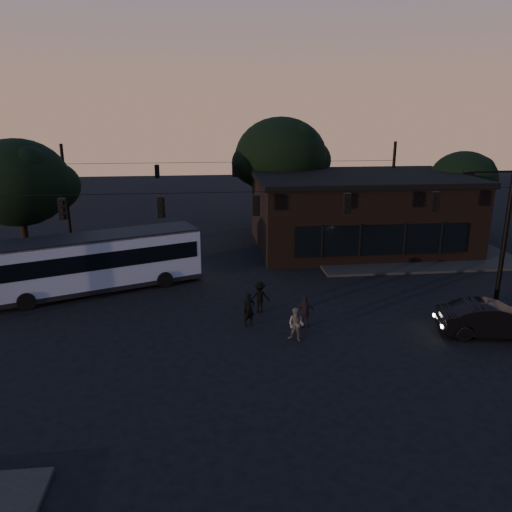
{
  "coord_description": "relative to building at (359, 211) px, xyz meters",
  "views": [
    {
      "loc": [
        -2.53,
        -19.53,
        9.98
      ],
      "look_at": [
        0.0,
        4.0,
        3.0
      ],
      "focal_mm": 35.0,
      "sensor_mm": 36.0,
      "label": 1
    }
  ],
  "objects": [
    {
      "name": "sidewalk_far_right",
      "position": [
        3.0,
        -1.97,
        -2.63
      ],
      "size": [
        14.0,
        10.0,
        0.15
      ],
      "primitive_type": "cube",
      "color": "black",
      "rests_on": "ground"
    },
    {
      "name": "pedestrian_b",
      "position": [
        -7.57,
        -15.39,
        -1.94
      ],
      "size": [
        0.95,
        0.91,
        1.54
      ],
      "primitive_type": "imported",
      "rotation": [
        0.0,
        0.0,
        -0.61
      ],
      "color": "#55534D",
      "rests_on": "ground"
    },
    {
      "name": "sidewalk_far_left",
      "position": [
        -23.0,
        -1.97,
        -2.63
      ],
      "size": [
        14.0,
        10.0,
        0.15
      ],
      "primitive_type": "cube",
      "color": "black",
      "rests_on": "ground"
    },
    {
      "name": "signal_rig_near",
      "position": [
        -9.0,
        -11.97,
        1.74
      ],
      "size": [
        26.24,
        0.3,
        7.5
      ],
      "color": "black",
      "rests_on": "ground"
    },
    {
      "name": "tree_left",
      "position": [
        -23.0,
        -2.97,
        2.86
      ],
      "size": [
        6.4,
        6.4,
        8.3
      ],
      "color": "black",
      "rests_on": "ground"
    },
    {
      "name": "pedestrian_d",
      "position": [
        -8.81,
        -11.95,
        -1.89
      ],
      "size": [
        1.06,
        0.61,
        1.63
      ],
      "primitive_type": "imported",
      "rotation": [
        0.0,
        0.0,
        3.14
      ],
      "color": "black",
      "rests_on": "ground"
    },
    {
      "name": "tree_behind",
      "position": [
        -5.0,
        6.03,
        3.48
      ],
      "size": [
        7.6,
        7.6,
        9.43
      ],
      "color": "black",
      "rests_on": "ground"
    },
    {
      "name": "pedestrian_a",
      "position": [
        -9.52,
        -13.59,
        -1.88
      ],
      "size": [
        0.71,
        0.59,
        1.67
      ],
      "primitive_type": "imported",
      "rotation": [
        0.0,
        0.0,
        0.36
      ],
      "color": "black",
      "rests_on": "ground"
    },
    {
      "name": "pedestrian_c",
      "position": [
        -6.9,
        -14.1,
        -1.91
      ],
      "size": [
        0.98,
        0.54,
        1.59
      ],
      "primitive_type": "imported",
      "rotation": [
        0.0,
        0.0,
        2.97
      ],
      "color": "black",
      "rests_on": "ground"
    },
    {
      "name": "signal_rig_far",
      "position": [
        -9.0,
        4.03,
        1.5
      ],
      "size": [
        26.24,
        0.3,
        7.5
      ],
      "color": "black",
      "rests_on": "ground"
    },
    {
      "name": "car",
      "position": [
        1.44,
        -15.85,
        -1.92
      ],
      "size": [
        5.01,
        2.51,
        1.58
      ],
      "primitive_type": "imported",
      "rotation": [
        0.0,
        0.0,
        1.39
      ],
      "color": "black",
      "rests_on": "ground"
    },
    {
      "name": "ground",
      "position": [
        -9.0,
        -15.97,
        -2.71
      ],
      "size": [
        120.0,
        120.0,
        0.0
      ],
      "primitive_type": "plane",
      "color": "black",
      "rests_on": "ground"
    },
    {
      "name": "tree_right",
      "position": [
        9.0,
        2.03,
        1.93
      ],
      "size": [
        5.2,
        5.2,
        6.86
      ],
      "color": "black",
      "rests_on": "ground"
    },
    {
      "name": "building",
      "position": [
        0.0,
        0.0,
        0.0
      ],
      "size": [
        15.4,
        10.41,
        5.4
      ],
      "color": "black",
      "rests_on": "ground"
    },
    {
      "name": "bus",
      "position": [
        -17.53,
        -7.74,
        -0.89
      ],
      "size": [
        11.64,
        6.68,
        3.23
      ],
      "rotation": [
        0.0,
        0.0,
        0.38
      ],
      "color": "#8F99B7",
      "rests_on": "ground"
    }
  ]
}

